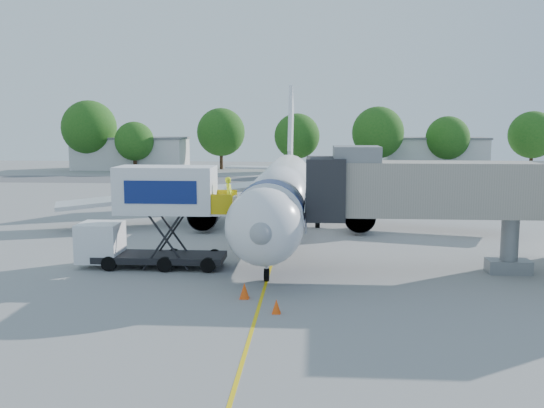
# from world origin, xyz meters

# --- Properties ---
(ground) EXTENTS (160.00, 160.00, 0.00)m
(ground) POSITION_xyz_m (0.00, 0.00, 0.00)
(ground) COLOR gray
(ground) RESTS_ON ground
(guidance_line) EXTENTS (0.15, 70.00, 0.01)m
(guidance_line) POSITION_xyz_m (0.00, 0.00, 0.01)
(guidance_line) COLOR yellow
(guidance_line) RESTS_ON ground
(taxiway_strip) EXTENTS (120.00, 10.00, 0.01)m
(taxiway_strip) POSITION_xyz_m (0.00, 42.00, 0.00)
(taxiway_strip) COLOR #59595B
(taxiway_strip) RESTS_ON ground
(aircraft) EXTENTS (34.17, 37.73, 11.35)m
(aircraft) POSITION_xyz_m (0.00, 4.12, 2.95)
(aircraft) COLOR silver
(aircraft) RESTS_ON ground
(jet_bridge) EXTENTS (13.90, 3.20, 6.60)m
(jet_bridge) POSITION_xyz_m (7.99, -7.00, 4.34)
(jet_bridge) COLOR #9E9587
(jet_bridge) RESTS_ON ground
(catering_hiloader) EXTENTS (8.50, 2.44, 5.50)m
(catering_hiloader) POSITION_xyz_m (-6.26, -7.00, 2.76)
(catering_hiloader) COLOR black
(catering_hiloader) RESTS_ON ground
(ground_tug) EXTENTS (3.79, 2.92, 1.35)m
(ground_tug) POSITION_xyz_m (-0.10, -16.65, 0.71)
(ground_tug) COLOR white
(ground_tug) RESTS_ON ground
(safety_cone_a) EXTENTS (0.38, 0.38, 0.61)m
(safety_cone_a) POSITION_xyz_m (0.80, -14.57, 0.29)
(safety_cone_a) COLOR #FF4F0D
(safety_cone_a) RESTS_ON ground
(safety_cone_b) EXTENTS (0.45, 0.45, 0.72)m
(safety_cone_b) POSITION_xyz_m (-0.76, -12.55, 0.34)
(safety_cone_b) COLOR #FF4F0D
(safety_cone_b) RESTS_ON ground
(outbuilding_left) EXTENTS (18.40, 8.40, 5.30)m
(outbuilding_left) POSITION_xyz_m (-28.00, 60.00, 2.66)
(outbuilding_left) COLOR silver
(outbuilding_left) RESTS_ON ground
(outbuilding_right) EXTENTS (16.40, 7.40, 5.30)m
(outbuilding_right) POSITION_xyz_m (22.00, 62.00, 2.66)
(outbuilding_right) COLOR silver
(outbuilding_right) RESTS_ON ground
(tree_a) EXTENTS (8.83, 8.83, 11.26)m
(tree_a) POSITION_xyz_m (-34.10, 57.67, 6.84)
(tree_a) COLOR #382314
(tree_a) RESTS_ON ground
(tree_b) EXTENTS (6.15, 6.15, 7.85)m
(tree_b) POSITION_xyz_m (-26.08, 55.61, 4.76)
(tree_b) COLOR #382314
(tree_b) RESTS_ON ground
(tree_c) EXTENTS (7.89, 7.89, 10.07)m
(tree_c) POSITION_xyz_m (-13.02, 60.64, 6.11)
(tree_c) COLOR #382314
(tree_c) RESTS_ON ground
(tree_d) EXTENTS (7.17, 7.17, 9.15)m
(tree_d) POSITION_xyz_m (-0.43, 57.59, 5.55)
(tree_d) COLOR #382314
(tree_d) RESTS_ON ground
(tree_e) EXTENTS (7.97, 7.97, 10.16)m
(tree_e) POSITION_xyz_m (12.06, 55.74, 6.16)
(tree_e) COLOR #382314
(tree_e) RESTS_ON ground
(tree_f) EXTENTS (6.83, 6.83, 8.71)m
(tree_f) POSITION_xyz_m (23.28, 58.85, 5.28)
(tree_f) COLOR #382314
(tree_f) RESTS_ON ground
(tree_g) EXTENTS (7.45, 7.45, 9.49)m
(tree_g) POSITION_xyz_m (36.67, 59.96, 5.76)
(tree_g) COLOR #382314
(tree_g) RESTS_ON ground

